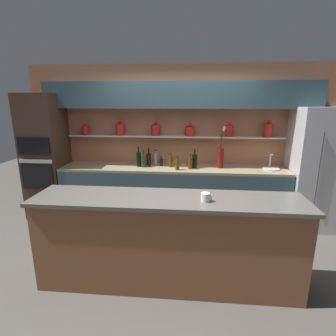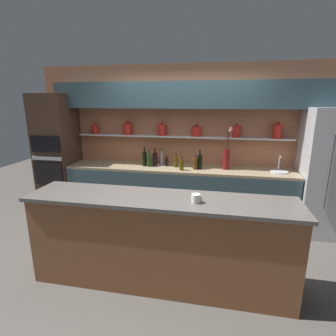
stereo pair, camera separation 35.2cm
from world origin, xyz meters
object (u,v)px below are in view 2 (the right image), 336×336
refrigerator (329,173)px  bottle_sauce_2 (155,162)px  bottle_sauce_1 (167,162)px  bottle_oil_6 (176,161)px  coffee_mug (196,198)px  bottle_wine_4 (155,158)px  bottle_wine_9 (149,160)px  bottle_oil_3 (182,165)px  bottle_wine_7 (200,161)px  bottle_spirit_8 (162,158)px  sink_fixture (279,170)px  bottle_wine_0 (144,158)px  flower_vase (227,156)px  oven_tower (58,154)px  bottle_spirit_5 (195,163)px

refrigerator → bottle_sauce_2: bearing=178.4°
bottle_sauce_1 → bottle_oil_6: bearing=-15.3°
coffee_mug → bottle_wine_4: bearing=115.0°
bottle_wine_4 → bottle_wine_9: (-0.06, -0.18, 0.00)m
bottle_oil_3 → bottle_wine_4: 0.61m
bottle_wine_7 → coffee_mug: 1.74m
bottle_wine_7 → bottle_spirit_8: bottle_wine_7 is taller
bottle_wine_9 → sink_fixture: bearing=1.1°
bottle_wine_0 → bottle_oil_6: (0.54, 0.02, -0.04)m
bottle_oil_3 → bottle_sauce_1: bearing=141.0°
flower_vase → coffee_mug: size_ratio=6.30×
sink_fixture → coffee_mug: 2.10m
refrigerator → oven_tower: oven_tower is taller
bottle_oil_6 → refrigerator: bearing=-1.6°
bottle_wine_9 → refrigerator: bearing=-0.2°
bottle_sauce_2 → bottle_oil_6: 0.37m
bottle_sauce_1 → bottle_spirit_8: 0.15m
bottle_spirit_8 → bottle_wine_9: 0.26m
bottle_sauce_1 → bottle_oil_3: bearing=-39.0°
bottle_wine_0 → bottle_wine_4: bearing=46.5°
oven_tower → bottle_wine_9: bearing=-0.9°
refrigerator → sink_fixture: 0.68m
refrigerator → bottle_spirit_8: (-2.60, 0.20, 0.07)m
bottle_spirit_8 → bottle_sauce_2: bearing=-126.6°
bottle_spirit_5 → oven_tower: bearing=178.5°
bottle_sauce_2 → bottle_oil_3: bottle_oil_3 is taller
bottle_wine_0 → bottle_sauce_1: size_ratio=1.98×
bottle_sauce_1 → bottle_spirit_5: (0.50, -0.14, 0.03)m
coffee_mug → bottle_wine_7: bearing=93.2°
bottle_wine_4 → bottle_spirit_5: bearing=-16.9°
sink_fixture → bottle_spirit_8: size_ratio=1.01×
flower_vase → bottle_spirit_5: size_ratio=2.81×
bottle_sauce_1 → bottle_sauce_2: 0.20m
oven_tower → sink_fixture: oven_tower is taller
refrigerator → bottle_spirit_5: bearing=-179.2°
bottle_spirit_5 → bottle_spirit_8: bottle_spirit_8 is taller
bottle_oil_3 → oven_tower: bearing=176.0°
bottle_oil_3 → bottle_oil_6: bottle_oil_6 is taller
refrigerator → bottle_oil_3: bearing=-176.7°
bottle_sauce_1 → bottle_wine_4: 0.25m
oven_tower → bottle_oil_6: size_ratio=8.98×
refrigerator → bottle_spirit_8: refrigerator is taller
bottle_wine_0 → bottle_wine_9: bottle_wine_0 is taller
bottle_wine_0 → bottle_oil_3: bottle_wine_0 is taller
flower_vase → bottle_wine_4: (-1.22, 0.11, -0.11)m
oven_tower → bottle_wine_7: 2.57m
oven_tower → refrigerator: bearing=-0.5°
bottle_sauce_2 → bottle_oil_3: (0.49, -0.20, 0.02)m
bottle_wine_0 → refrigerator: bearing=-0.8°
flower_vase → bottle_sauce_1: (-0.99, 0.03, -0.14)m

